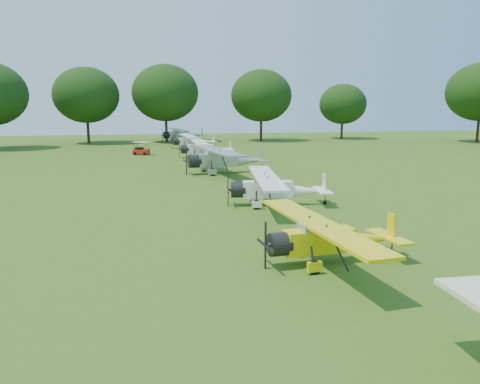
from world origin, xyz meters
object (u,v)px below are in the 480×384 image
(aircraft_3, at_px, (275,187))
(aircraft_5, at_px, (204,147))
(aircraft_7, at_px, (182,134))
(golf_cart, at_px, (141,151))
(aircraft_2, at_px, (329,236))
(aircraft_6, at_px, (193,140))
(aircraft_4, at_px, (224,158))

(aircraft_3, bearing_deg, aircraft_5, 99.79)
(aircraft_7, xyz_separation_m, golf_cart, (-7.11, -21.24, -0.82))
(golf_cart, bearing_deg, aircraft_2, -57.58)
(aircraft_6, bearing_deg, aircraft_5, -92.59)
(aircraft_6, xyz_separation_m, aircraft_7, (-0.27, 13.22, 0.18))
(aircraft_3, relative_size, aircraft_4, 0.83)
(aircraft_2, xyz_separation_m, aircraft_6, (0.73, 51.22, 0.14))
(aircraft_5, relative_size, aircraft_6, 1.00)
(aircraft_4, distance_m, golf_cart, 19.49)
(aircraft_7, bearing_deg, aircraft_6, -95.48)
(aircraft_4, xyz_separation_m, golf_cart, (-7.13, 18.13, -0.84))
(aircraft_2, bearing_deg, aircraft_5, 84.74)
(aircraft_2, xyz_separation_m, aircraft_5, (0.66, 38.55, 0.14))
(aircraft_4, bearing_deg, aircraft_5, 81.78)
(aircraft_5, height_order, golf_cart, aircraft_5)
(aircraft_2, xyz_separation_m, golf_cart, (-6.64, 43.20, -0.51))
(aircraft_6, bearing_deg, aircraft_3, -91.89)
(aircraft_5, bearing_deg, aircraft_2, -89.19)
(aircraft_3, xyz_separation_m, aircraft_7, (-0.55, 53.78, 0.21))
(aircraft_7, bearing_deg, aircraft_4, -96.60)
(aircraft_5, height_order, aircraft_6, aircraft_5)
(aircraft_3, bearing_deg, golf_cart, 112.31)
(aircraft_3, relative_size, aircraft_5, 0.97)
(aircraft_2, distance_m, golf_cart, 43.71)
(aircraft_5, distance_m, golf_cart, 8.68)
(aircraft_2, distance_m, aircraft_5, 38.56)
(aircraft_5, relative_size, aircraft_7, 0.87)
(aircraft_3, bearing_deg, aircraft_6, 99.47)
(aircraft_3, xyz_separation_m, aircraft_4, (-0.53, 14.41, 0.23))
(aircraft_2, distance_m, aircraft_7, 64.45)
(aircraft_3, xyz_separation_m, aircraft_5, (-0.35, 27.89, 0.04))
(aircraft_3, relative_size, aircraft_6, 0.98)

